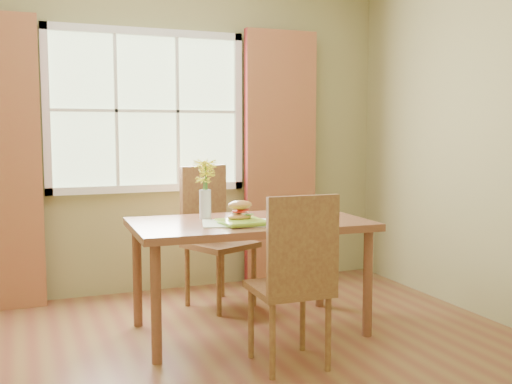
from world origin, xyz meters
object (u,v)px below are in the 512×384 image
object	(u,v)px
dining_table	(250,232)
water_glass	(293,212)
chair_far	(212,229)
flower_vase	(205,182)
croissant_sandwich	(240,211)
chair_near	(295,274)

from	to	relation	value
dining_table	water_glass	size ratio (longest dim) A/B	12.71
chair_far	water_glass	distance (m)	0.90
flower_vase	dining_table	bearing A→B (deg)	-36.17
dining_table	water_glass	xyz separation A→B (m)	(0.26, -0.12, 0.14)
croissant_sandwich	water_glass	xyz separation A→B (m)	(0.36, -0.04, -0.02)
chair_near	croissant_sandwich	xyz separation A→B (m)	(-0.10, 0.63, 0.28)
flower_vase	chair_far	bearing A→B (deg)	68.05
flower_vase	chair_near	bearing A→B (deg)	-74.46
chair_near	flower_vase	size ratio (longest dim) A/B	2.47
water_glass	flower_vase	size ratio (longest dim) A/B	0.30
chair_near	croissant_sandwich	bearing A→B (deg)	99.88
water_glass	flower_vase	bearing A→B (deg)	149.47
croissant_sandwich	flower_vase	xyz separation A→B (m)	(-0.15, 0.26, 0.17)
dining_table	croissant_sandwich	world-z (taller)	croissant_sandwich
water_glass	chair_far	bearing A→B (deg)	109.94
croissant_sandwich	flower_vase	bearing A→B (deg)	107.10
water_glass	flower_vase	world-z (taller)	flower_vase
chair_far	croissant_sandwich	distance (m)	0.83
chair_far	flower_vase	size ratio (longest dim) A/B	2.65
chair_far	water_glass	size ratio (longest dim) A/B	8.70
dining_table	chair_near	distance (m)	0.72
chair_near	flower_vase	distance (m)	1.03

